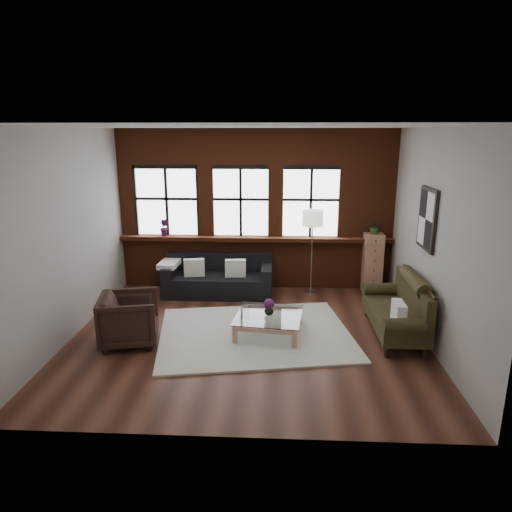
{
  "coord_description": "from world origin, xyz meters",
  "views": [
    {
      "loc": [
        0.47,
        -6.63,
        3.12
      ],
      "look_at": [
        0.1,
        0.6,
        1.15
      ],
      "focal_mm": 32.0,
      "sensor_mm": 36.0,
      "label": 1
    }
  ],
  "objects_px": {
    "drawer_chest": "(372,263)",
    "floor_lamp": "(312,248)",
    "armchair": "(129,319)",
    "vase": "(269,310)",
    "dark_sofa": "(218,276)",
    "vintage_settee": "(395,307)",
    "coffee_table": "(269,325)"
  },
  "relations": [
    {
      "from": "armchair",
      "to": "vase",
      "type": "height_order",
      "value": "armchair"
    },
    {
      "from": "dark_sofa",
      "to": "armchair",
      "type": "xyz_separation_m",
      "value": [
        -1.06,
        -2.24,
        0.01
      ]
    },
    {
      "from": "armchair",
      "to": "coffee_table",
      "type": "xyz_separation_m",
      "value": [
        2.1,
        0.41,
        -0.23
      ]
    },
    {
      "from": "armchair",
      "to": "floor_lamp",
      "type": "xyz_separation_m",
      "value": [
        2.9,
        2.45,
        0.52
      ]
    },
    {
      "from": "vintage_settee",
      "to": "coffee_table",
      "type": "height_order",
      "value": "vintage_settee"
    },
    {
      "from": "vintage_settee",
      "to": "vase",
      "type": "xyz_separation_m",
      "value": [
        -1.97,
        -0.08,
        -0.06
      ]
    },
    {
      "from": "floor_lamp",
      "to": "vintage_settee",
      "type": "bearing_deg",
      "value": -59.02
    },
    {
      "from": "armchair",
      "to": "floor_lamp",
      "type": "distance_m",
      "value": 3.83
    },
    {
      "from": "dark_sofa",
      "to": "floor_lamp",
      "type": "relative_size",
      "value": 1.17
    },
    {
      "from": "vintage_settee",
      "to": "dark_sofa",
      "type": "bearing_deg",
      "value": 149.9
    },
    {
      "from": "vase",
      "to": "drawer_chest",
      "type": "relative_size",
      "value": 0.13
    },
    {
      "from": "dark_sofa",
      "to": "vase",
      "type": "height_order",
      "value": "dark_sofa"
    },
    {
      "from": "vintage_settee",
      "to": "drawer_chest",
      "type": "relative_size",
      "value": 1.49
    },
    {
      "from": "coffee_table",
      "to": "dark_sofa",
      "type": "bearing_deg",
      "value": 119.77
    },
    {
      "from": "dark_sofa",
      "to": "drawer_chest",
      "type": "distance_m",
      "value": 3.09
    },
    {
      "from": "vintage_settee",
      "to": "floor_lamp",
      "type": "xyz_separation_m",
      "value": [
        -1.17,
        1.95,
        0.43
      ]
    },
    {
      "from": "dark_sofa",
      "to": "armchair",
      "type": "distance_m",
      "value": 2.48
    },
    {
      "from": "vintage_settee",
      "to": "armchair",
      "type": "distance_m",
      "value": 4.1
    },
    {
      "from": "dark_sofa",
      "to": "drawer_chest",
      "type": "bearing_deg",
      "value": 6.27
    },
    {
      "from": "floor_lamp",
      "to": "dark_sofa",
      "type": "bearing_deg",
      "value": -173.55
    },
    {
      "from": "dark_sofa",
      "to": "armchair",
      "type": "bearing_deg",
      "value": -115.3
    },
    {
      "from": "coffee_table",
      "to": "vase",
      "type": "bearing_deg",
      "value": -90.0
    },
    {
      "from": "drawer_chest",
      "to": "floor_lamp",
      "type": "distance_m",
      "value": 1.27
    },
    {
      "from": "dark_sofa",
      "to": "floor_lamp",
      "type": "bearing_deg",
      "value": 6.45
    },
    {
      "from": "armchair",
      "to": "vase",
      "type": "relative_size",
      "value": 5.5
    },
    {
      "from": "dark_sofa",
      "to": "coffee_table",
      "type": "height_order",
      "value": "dark_sofa"
    },
    {
      "from": "coffee_table",
      "to": "vase",
      "type": "height_order",
      "value": "vase"
    },
    {
      "from": "armchair",
      "to": "floor_lamp",
      "type": "height_order",
      "value": "floor_lamp"
    },
    {
      "from": "dark_sofa",
      "to": "drawer_chest",
      "type": "height_order",
      "value": "drawer_chest"
    },
    {
      "from": "dark_sofa",
      "to": "armchair",
      "type": "height_order",
      "value": "armchair"
    },
    {
      "from": "vintage_settee",
      "to": "drawer_chest",
      "type": "xyz_separation_m",
      "value": [
        0.05,
        2.08,
        0.12
      ]
    },
    {
      "from": "drawer_chest",
      "to": "coffee_table",
      "type": "bearing_deg",
      "value": -133.01
    }
  ]
}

